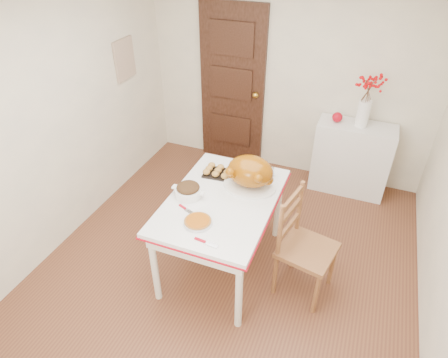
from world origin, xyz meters
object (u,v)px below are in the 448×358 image
at_px(kitchen_table, 222,233).
at_px(turkey_platter, 250,173).
at_px(sideboard, 351,158).
at_px(chair_oak, 308,248).
at_px(pumpkin_pie, 198,221).

relative_size(kitchen_table, turkey_platter, 2.77).
bearing_deg(sideboard, turkey_platter, -118.28).
bearing_deg(chair_oak, sideboard, 6.05).
bearing_deg(chair_oak, kitchen_table, 101.17).
xyz_separation_m(turkey_platter, pumpkin_pie, (-0.23, -0.64, -0.13)).
distance_m(turkey_platter, pumpkin_pie, 0.69).
height_order(kitchen_table, chair_oak, chair_oak).
bearing_deg(sideboard, chair_oak, -95.65).
distance_m(chair_oak, pumpkin_pie, 0.99).
relative_size(turkey_platter, pumpkin_pie, 2.12).
xyz_separation_m(chair_oak, turkey_platter, (-0.63, 0.27, 0.45)).
distance_m(kitchen_table, pumpkin_pie, 0.57).
relative_size(sideboard, chair_oak, 0.87).
height_order(sideboard, turkey_platter, turkey_platter).
relative_size(sideboard, pumpkin_pie, 3.83).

